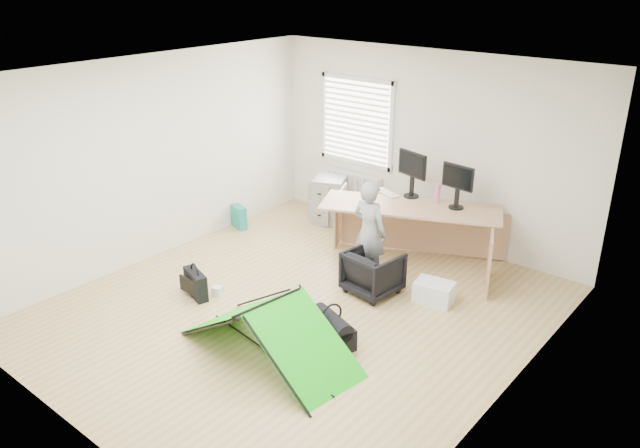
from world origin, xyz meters
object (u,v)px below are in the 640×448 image
Objects in this scene: desk at (409,234)px; monitor_left at (412,180)px; filing_cabinet at (331,198)px; kite at (268,328)px; person at (369,232)px; storage_crate at (434,292)px; office_chair at (373,272)px; duffel_bag at (332,332)px; thermos at (437,193)px; monitor_right at (457,192)px; laptop_bag at (196,284)px.

desk is 0.73m from monitor_left.
filing_cabinet is 0.36× the size of kite.
person reaches higher than storage_crate.
monitor_left is at bearing 134.01° from storage_crate.
desk reaches higher than storage_crate.
person is (1.62, -1.27, 0.30)m from filing_cabinet.
office_chair is at bearing -158.18° from storage_crate.
duffel_bag is at bearing 112.32° from person.
person is 1.08m from storage_crate.
desk is at bearing -120.26° from thermos.
office_chair is 0.31× the size of kite.
duffel_bag is at bearing -84.28° from monitor_right.
monitor_left is 0.25× the size of kite.
laptop_bag is at bearing -152.17° from duffel_bag.
kite is (1.79, -3.26, -0.05)m from filing_cabinet.
duffel_bag is at bearing 111.18° from office_chair.
laptop_bag is at bearing 52.74° from person.
monitor_right is 3.20m from kite.
kite is 4.48× the size of laptop_bag.
monitor_right is 0.30m from thermos.
person is 2.95× the size of storage_crate.
person is 2.21m from laptop_bag.
filing_cabinet is at bearing 112.75° from laptop_bag.
monitor_right reaches higher than duffel_bag.
person reaches higher than laptop_bag.
monitor_right is at bearing -29.33° from filing_cabinet.
storage_crate is (0.70, 0.28, -0.15)m from office_chair.
person is 0.67× the size of kite.
desk is 0.85m from monitor_right.
monitor_left is at bearing -177.67° from thermos.
laptop_bag is 1.91m from duffel_bag.
storage_crate is 0.80× the size of duffel_bag.
desk reaches higher than laptop_bag.
monitor_right is at bearing 108.59° from duffel_bag.
monitor_left is 1.08× the size of monitor_right.
kite is (0.25, -3.08, -0.73)m from monitor_left.
storage_crate is at bearing -176.04° from person.
kite reaches higher than office_chair.
storage_crate is at bearing -59.44° from thermos.
monitor_left is 0.81× the size of office_chair.
desk reaches higher than kite.
storage_crate is 1.51m from duffel_bag.
desk is at bearing 121.00° from duffel_bag.
desk is 2.24m from duffel_bag.
person is at bearing -38.18° from office_chair.
filing_cabinet is at bearing 126.82° from kite.
monitor_left is at bearing 102.69° from kite.
filing_cabinet is 2.39m from office_chair.
filing_cabinet is at bearing -171.92° from monitor_left.
storage_crate is 2.86m from laptop_bag.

